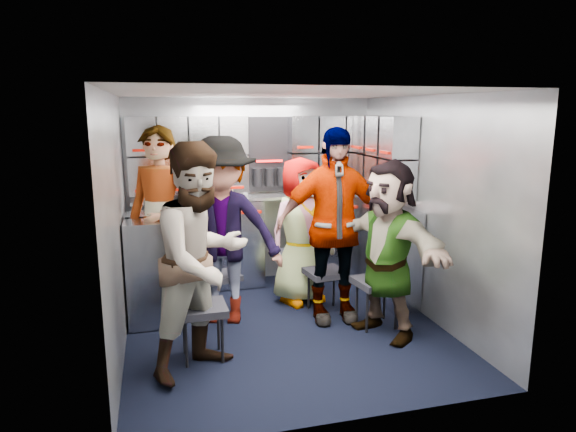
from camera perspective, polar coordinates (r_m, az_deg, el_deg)
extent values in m
plane|color=black|center=(4.83, -0.38, -12.31)|extent=(3.00, 3.00, 0.00)
cube|color=gray|center=(5.95, -4.00, 2.82)|extent=(2.80, 0.04, 2.10)
cube|color=gray|center=(4.38, -18.44, -0.97)|extent=(0.04, 3.00, 2.10)
cube|color=gray|center=(5.03, 15.24, 0.81)|extent=(0.04, 3.00, 2.10)
cube|color=silver|center=(4.41, -0.42, 13.46)|extent=(2.80, 3.00, 0.02)
cube|color=#9398A2|center=(5.86, -3.54, -2.86)|extent=(2.68, 0.38, 0.99)
cube|color=#9398A2|center=(5.05, -15.28, -5.64)|extent=(0.38, 0.76, 0.99)
cube|color=#BABCC2|center=(5.75, -3.60, 2.17)|extent=(2.68, 0.42, 0.03)
cube|color=#9398A2|center=(5.75, -3.78, 6.94)|extent=(2.68, 0.28, 0.82)
cube|color=#9398A2|center=(5.52, 10.50, 6.57)|extent=(0.28, 1.00, 0.82)
cube|color=#9398A2|center=(5.60, 10.56, -3.66)|extent=(0.28, 1.20, 1.00)
cube|color=#940B00|center=(5.58, -3.18, 0.47)|extent=(2.60, 0.02, 0.03)
cube|color=black|center=(4.18, -9.55, -10.14)|extent=(0.39, 0.37, 0.06)
cylinder|color=black|center=(4.15, -11.26, -13.70)|extent=(0.02, 0.02, 0.40)
cylinder|color=black|center=(4.17, -7.31, -13.42)|extent=(0.02, 0.02, 0.40)
cylinder|color=black|center=(4.37, -11.47, -12.37)|extent=(0.02, 0.02, 0.40)
cylinder|color=black|center=(4.39, -7.73, -12.12)|extent=(0.02, 0.02, 0.40)
cube|color=black|center=(5.07, -7.47, -6.69)|extent=(0.41, 0.40, 0.05)
cylinder|color=black|center=(5.02, -8.68, -9.28)|extent=(0.02, 0.02, 0.36)
cylinder|color=black|center=(5.05, -5.83, -9.08)|extent=(0.02, 0.02, 0.36)
cylinder|color=black|center=(5.22, -8.94, -8.46)|extent=(0.02, 0.02, 0.36)
cylinder|color=black|center=(5.25, -6.20, -8.27)|extent=(0.02, 0.02, 0.36)
cube|color=black|center=(5.50, 0.92, -4.34)|extent=(0.45, 0.43, 0.06)
cylinder|color=black|center=(5.41, -0.25, -7.19)|extent=(0.03, 0.03, 0.42)
cylinder|color=black|center=(5.49, 2.77, -6.92)|extent=(0.03, 0.03, 0.42)
cylinder|color=black|center=(5.65, -0.90, -6.38)|extent=(0.03, 0.03, 0.42)
cylinder|color=black|center=(5.72, 2.00, -6.14)|extent=(0.03, 0.03, 0.42)
cube|color=black|center=(5.07, 4.16, -6.30)|extent=(0.41, 0.39, 0.06)
cylinder|color=black|center=(5.00, 3.09, -9.11)|extent=(0.02, 0.02, 0.38)
cylinder|color=black|center=(5.08, 5.99, -8.80)|extent=(0.02, 0.02, 0.38)
cylinder|color=black|center=(5.20, 2.31, -8.25)|extent=(0.02, 0.02, 0.38)
cylinder|color=black|center=(5.28, 5.11, -7.97)|extent=(0.02, 0.02, 0.38)
cube|color=black|center=(4.79, 9.85, -7.24)|extent=(0.43, 0.41, 0.06)
cylinder|color=black|center=(4.71, 8.79, -10.43)|extent=(0.02, 0.02, 0.40)
cylinder|color=black|center=(4.82, 11.91, -10.00)|extent=(0.02, 0.02, 0.40)
cylinder|color=black|center=(4.92, 7.65, -9.42)|extent=(0.02, 0.02, 0.40)
cylinder|color=black|center=(5.03, 10.67, -9.05)|extent=(0.02, 0.02, 0.40)
imported|color=black|center=(4.89, -13.91, -1.03)|extent=(0.80, 0.72, 1.83)
imported|color=black|center=(3.86, -9.52, -4.86)|extent=(1.08, 1.03, 1.75)
imported|color=black|center=(4.76, -7.34, -1.68)|extent=(1.27, 0.96, 1.74)
imported|color=black|center=(5.25, 1.46, -1.65)|extent=(0.85, 0.69, 1.50)
imported|color=black|center=(4.77, 4.95, -1.11)|extent=(1.09, 0.50, 1.82)
imported|color=black|center=(4.53, 10.95, -3.65)|extent=(1.00, 1.51, 1.56)
cylinder|color=white|center=(5.58, -11.80, 3.01)|extent=(0.06, 0.06, 0.23)
cylinder|color=white|center=(5.60, -9.01, 3.23)|extent=(0.07, 0.07, 0.25)
cylinder|color=white|center=(5.76, 0.24, 3.64)|extent=(0.06, 0.06, 0.25)
cylinder|color=tan|center=(5.63, -6.43, 2.55)|extent=(0.07, 0.07, 0.09)
cylinder|color=tan|center=(5.85, 3.14, 3.04)|extent=(0.07, 0.07, 0.11)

